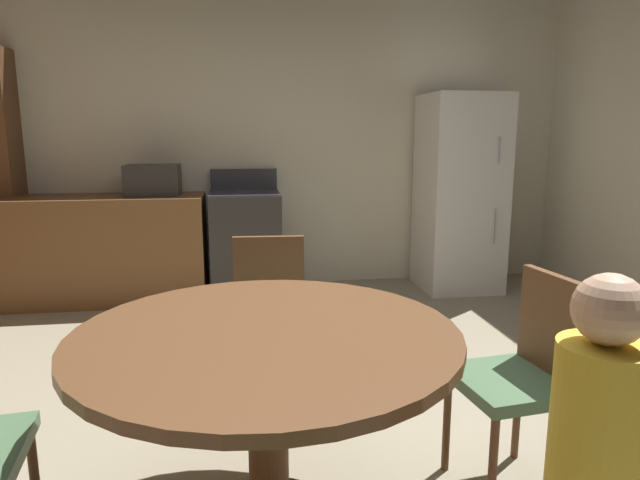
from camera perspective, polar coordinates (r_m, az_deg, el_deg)
The scene contains 10 objects.
ground_plane at distance 2.67m, azimuth -0.36°, elevation -20.69°, with size 14.00×14.00×0.00m, color gray.
wall_back at distance 5.17m, azimuth -4.95°, elevation 10.27°, with size 5.79×0.12×2.70m, color beige.
kitchen_counter at distance 5.03m, azimuth -23.13°, elevation -0.91°, with size 1.97×0.60×0.90m, color brown.
oven_range at distance 4.86m, azimuth -7.76°, elevation -0.31°, with size 0.60×0.60×1.10m.
refrigerator at distance 5.14m, azimuth 14.36°, elevation 4.71°, with size 0.68×0.68×1.76m.
microwave at distance 4.83m, azimuth -17.02°, elevation 6.00°, with size 0.44×0.32×0.26m, color #2D2B28.
dining_table at distance 1.91m, azimuth -5.54°, elevation -13.59°, with size 1.30×1.30×0.76m.
chair_north at distance 2.90m, azimuth -5.31°, elevation -7.20°, with size 0.42×0.42×0.87m.
chair_east at distance 2.34m, azimuth 20.66°, elevation -12.46°, with size 0.45×0.45×0.87m.
person_child at distance 1.60m, azimuth 26.56°, elevation -21.18°, with size 0.31×0.31×1.09m.
Camera 1 is at (-0.32, -2.26, 1.40)m, focal length 30.67 mm.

